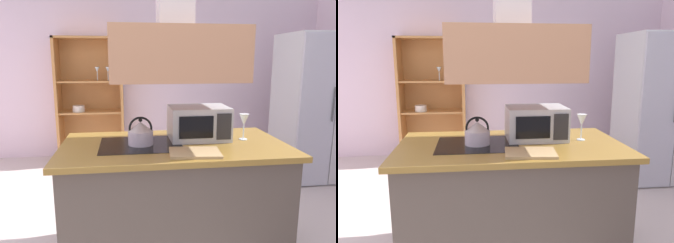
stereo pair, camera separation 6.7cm
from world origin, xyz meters
The scene contains 9 objects.
wall_back centered at (0.00, 3.00, 1.35)m, with size 6.00×0.12×2.70m, color silver.
kitchen_island centered at (0.13, 0.18, 0.45)m, with size 1.68×0.91×0.90m.
range_hood centered at (0.13, 0.18, 1.69)m, with size 0.90×0.70×1.33m.
refrigerator centered at (2.20, 1.60, 0.92)m, with size 0.90×0.77×1.84m.
dish_cabinet centered at (-0.75, 2.78, 0.82)m, with size 0.98×0.40×1.85m.
kettle centered at (-0.12, 0.18, 0.99)m, with size 0.19×0.19×0.21m.
cutting_board centered at (0.23, -0.10, 0.91)m, with size 0.34×0.24×0.02m, color tan.
microwave centered at (0.34, 0.30, 1.03)m, with size 0.46×0.35×0.26m.
wine_glass_on_counter centered at (0.69, 0.22, 1.05)m, with size 0.08×0.08×0.21m.
Camera 2 is at (-0.16, -2.09, 1.53)m, focal length 33.58 mm.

